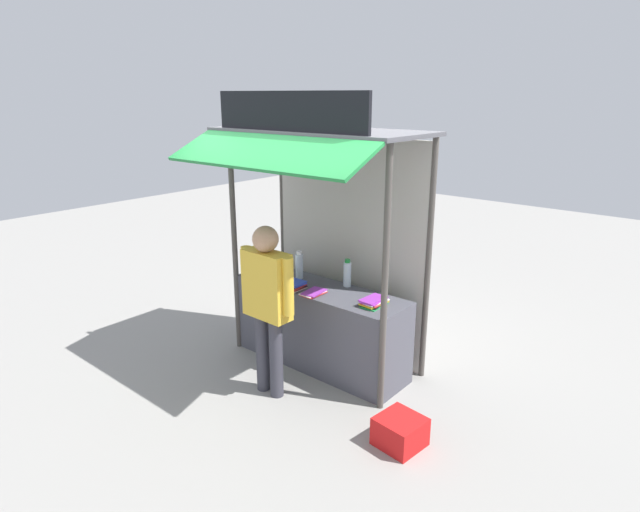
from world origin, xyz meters
name	(u,v)px	position (x,y,z in m)	size (l,w,h in m)	color
ground_plane	(320,363)	(0.00, 0.00, 0.00)	(20.00, 20.00, 0.00)	gray
stall_counter	(320,326)	(0.00, 0.00, 0.44)	(1.96, 0.59, 0.87)	#4C4C56
stall_structure	(329,207)	(0.00, 0.15, 1.71)	(2.16, 1.51, 2.84)	#4C4742
water_bottle_far_right	(299,266)	(-0.37, 0.09, 1.02)	(0.09, 0.09, 0.31)	silver
water_bottle_back_left	(347,274)	(0.19, 0.22, 1.01)	(0.08, 0.08, 0.30)	silver
water_bottle_far_left	(269,260)	(-0.83, 0.07, 0.99)	(0.07, 0.07, 0.25)	silver
magazine_stack_rear_center	(291,285)	(-0.23, -0.20, 0.91)	(0.27, 0.26, 0.07)	white
magazine_stack_mid_left	(374,302)	(0.70, -0.03, 0.91)	(0.20, 0.30, 0.07)	green
magazine_stack_center	(313,293)	(0.07, -0.18, 0.89)	(0.19, 0.28, 0.03)	purple
banana_bunch_inner_right	(241,161)	(-0.70, -0.39, 2.17)	(0.09, 0.09, 0.26)	#332D23
banana_bunch_rightmost	(315,169)	(0.27, -0.40, 2.18)	(0.10, 0.10, 0.27)	#332D23
vendor_person	(267,296)	(0.00, -0.77, 1.01)	(0.64, 0.24, 1.68)	#383842
plastic_crate	(400,431)	(1.41, -0.65, 0.12)	(0.36, 0.36, 0.25)	red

